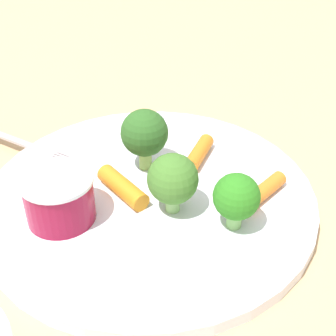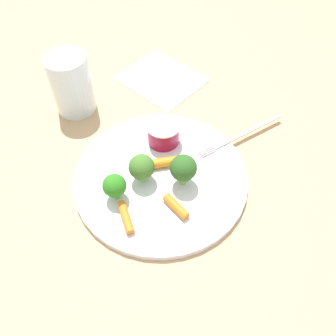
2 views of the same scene
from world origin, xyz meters
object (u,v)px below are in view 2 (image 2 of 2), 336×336
object	(u,v)px
carrot_stick_1	(165,162)
carrot_stick_2	(126,217)
drinking_glass	(71,84)
broccoli_floret_0	(142,167)
carrot_stick_0	(176,207)
sauce_cup	(163,133)
fork	(241,135)
broccoli_floret_1	(183,169)
napkin	(161,79)
broccoli_floret_2	(114,186)
plate	(161,178)

from	to	relation	value
carrot_stick_1	carrot_stick_2	world-z (taller)	carrot_stick_1
carrot_stick_1	drinking_glass	size ratio (longest dim) A/B	0.48
broccoli_floret_0	carrot_stick_0	size ratio (longest dim) A/B	1.10
sauce_cup	fork	bearing A→B (deg)	25.04
sauce_cup	broccoli_floret_1	size ratio (longest dim) A/B	0.99
carrot_stick_1	napkin	distance (m)	0.24
broccoli_floret_2	carrot_stick_1	world-z (taller)	broccoli_floret_2
broccoli_floret_0	napkin	size ratio (longest dim) A/B	0.33
broccoli_floret_2	carrot_stick_0	distance (m)	0.10
drinking_glass	carrot_stick_2	bearing A→B (deg)	-45.81
carrot_stick_0	drinking_glass	world-z (taller)	drinking_glass
plate	napkin	bearing A→B (deg)	110.46
broccoli_floret_0	drinking_glass	distance (m)	0.23
broccoli_floret_1	broccoli_floret_2	world-z (taller)	broccoli_floret_1
carrot_stick_1	carrot_stick_2	size ratio (longest dim) A/B	1.03
carrot_stick_2	drinking_glass	xyz separation A→B (m)	(-0.20, 0.20, 0.04)
broccoli_floret_0	carrot_stick_2	world-z (taller)	broccoli_floret_0
broccoli_floret_2	drinking_glass	xyz separation A→B (m)	(-0.17, 0.17, 0.02)
carrot_stick_2	sauce_cup	bearing A→B (deg)	91.05
broccoli_floret_1	carrot_stick_0	world-z (taller)	broccoli_floret_1
carrot_stick_2	drinking_glass	bearing A→B (deg)	134.19
broccoli_floret_1	drinking_glass	world-z (taller)	drinking_glass
fork	drinking_glass	bearing A→B (deg)	-175.55
carrot_stick_2	broccoli_floret_0	bearing A→B (deg)	94.00
carrot_stick_1	fork	xyz separation A→B (m)	(0.11, 0.11, -0.01)
broccoli_floret_0	carrot_stick_1	xyz separation A→B (m)	(0.02, 0.04, -0.02)
carrot_stick_0	drinking_glass	size ratio (longest dim) A/B	0.42
napkin	carrot_stick_1	bearing A→B (deg)	-67.79
carrot_stick_2	napkin	xyz separation A→B (m)	(-0.07, 0.34, -0.02)
fork	broccoli_floret_1	bearing A→B (deg)	-116.02
carrot_stick_1	broccoli_floret_2	bearing A→B (deg)	-120.33
fork	napkin	xyz separation A→B (m)	(-0.20, 0.11, -0.01)
plate	napkin	size ratio (longest dim) A/B	1.81
carrot_stick_1	fork	distance (m)	0.15
drinking_glass	carrot_stick_0	bearing A→B (deg)	-31.40
sauce_cup	broccoli_floret_0	xyz separation A→B (m)	(-0.00, -0.09, 0.01)
broccoli_floret_1	carrot_stick_0	distance (m)	0.06
broccoli_floret_1	carrot_stick_2	world-z (taller)	broccoli_floret_1
carrot_stick_1	broccoli_floret_0	bearing A→B (deg)	-121.42
broccoli_floret_2	broccoli_floret_0	bearing A→B (deg)	60.65
broccoli_floret_0	fork	xyz separation A→B (m)	(0.13, 0.15, -0.03)
broccoli_floret_0	carrot_stick_1	size ratio (longest dim) A/B	0.95
carrot_stick_2	carrot_stick_0	bearing A→B (deg)	33.86
broccoli_floret_1	broccoli_floret_2	xyz separation A→B (m)	(-0.09, -0.06, -0.01)
carrot_stick_2	drinking_glass	world-z (taller)	drinking_glass
napkin	carrot_stick_0	bearing A→B (deg)	-65.34
sauce_cup	carrot_stick_1	world-z (taller)	sauce_cup
plate	drinking_glass	size ratio (longest dim) A/B	2.48
broccoli_floret_0	broccoli_floret_1	bearing A→B (deg)	13.08
carrot_stick_1	fork	world-z (taller)	carrot_stick_1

